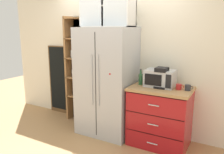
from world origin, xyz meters
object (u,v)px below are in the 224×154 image
Objects in this scene: microwave at (160,78)px; mug_red at (179,87)px; mug_charcoal at (188,88)px; bottle_clear at (161,80)px; refrigerator at (107,82)px; bottle_green at (141,78)px; chalkboard_menu at (61,80)px; coffee_maker at (162,77)px.

mug_red is at bearing -7.65° from microwave.
mug_charcoal is 0.41× the size of bottle_clear.
refrigerator reaches higher than microwave.
bottle_green is 0.35m from bottle_clear.
mug_charcoal is 1.02× the size of mug_red.
chalkboard_menu reaches higher than bottle_clear.
bottle_clear is at bearing -90.00° from coffee_maker.
refrigerator is 1.21m from mug_red.
bottle_green is at bearing 179.78° from mug_red.
bottle_clear is at bearing -171.33° from mug_red.
mug_charcoal is at bearing -4.47° from microwave.
microwave is 0.09m from bottle_clear.
refrigerator is at bearing 179.77° from bottle_clear.
coffee_maker is 2.62× the size of mug_charcoal.
mug_red is 0.61m from bottle_green.
refrigerator is 0.96m from bottle_clear.
refrigerator is 15.69× the size of mug_red.
bottle_green is at bearing -173.01° from microwave.
microwave reaches higher than mug_red.
chalkboard_menu is (-2.68, 0.28, -0.24)m from mug_charcoal.
refrigerator reaches higher than chalkboard_menu.
mug_charcoal is at bearing 0.35° from bottle_green.
chalkboard_menu is at bearing 172.81° from coffee_maker.
mug_charcoal is 0.40m from bottle_clear.
refrigerator is at bearing -178.17° from mug_charcoal.
mug_charcoal is (0.42, -0.03, -0.09)m from microwave.
microwave reaches higher than mug_charcoal.
coffee_maker is 0.21× the size of chalkboard_menu.
coffee_maker is at bearing -7.19° from chalkboard_menu.
mug_charcoal is at bearing -5.97° from chalkboard_menu.
refrigerator reaches higher than mug_red.
refrigerator is 0.61m from bottle_green.
refrigerator is 7.37× the size of bottle_green.
refrigerator is 5.88× the size of coffee_maker.
coffee_maker is at bearing -179.56° from mug_red.
mug_red is 0.08× the size of chalkboard_menu.
coffee_maker is 0.40m from mug_charcoal.
microwave is at bearing 6.99° from bottle_green.
bottle_clear reaches higher than mug_charcoal.
refrigerator is at bearing -176.36° from bottle_green.
microwave is 1.54× the size of bottle_clear.
chalkboard_menu is at bearing 171.68° from bottle_green.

